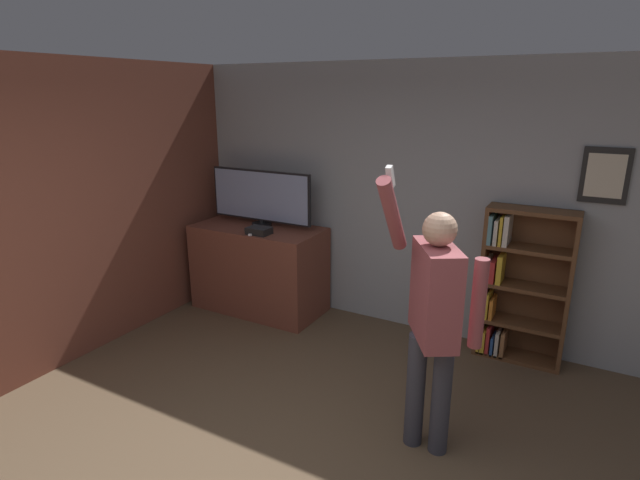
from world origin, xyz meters
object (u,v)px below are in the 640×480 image
(game_console, at_px, (259,231))
(person, at_px, (434,311))
(bookshelf, at_px, (516,287))
(television, at_px, (261,197))

(game_console, xyz_separation_m, person, (2.21, -1.15, 0.04))
(game_console, relative_size, person, 0.12)
(game_console, bearing_deg, person, -27.43)
(bookshelf, height_order, person, person)
(bookshelf, relative_size, person, 0.72)
(game_console, height_order, person, person)
(television, relative_size, game_console, 5.18)
(person, bearing_deg, bookshelf, 138.10)
(game_console, bearing_deg, bookshelf, 10.61)
(television, xyz_separation_m, bookshelf, (2.69, 0.17, -0.59))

